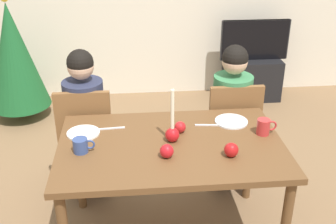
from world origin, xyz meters
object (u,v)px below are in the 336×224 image
(plate_right, at_px, (231,121))
(mug_left, at_px, (81,145))
(christmas_tree, at_px, (14,56))
(mug_right, at_px, (264,127))
(tv_stand, at_px, (251,78))
(apple_near_candle, at_px, (167,151))
(chair_right, at_px, (231,127))
(apple_by_right_mug, at_px, (231,150))
(person_right_child, at_px, (231,119))
(chair_left, at_px, (86,134))
(apple_by_left_plate, at_px, (180,127))
(dining_table, at_px, (171,155))
(tv, at_px, (255,40))
(plate_left, at_px, (83,133))
(person_left_child, at_px, (86,125))
(candle_centerpiece, at_px, (172,131))

(plate_right, distance_m, mug_left, 1.03)
(christmas_tree, height_order, mug_right, christmas_tree)
(tv_stand, relative_size, plate_right, 2.86)
(mug_right, distance_m, apple_near_candle, 0.68)
(christmas_tree, relative_size, mug_right, 10.14)
(tv_stand, height_order, mug_right, mug_right)
(chair_right, distance_m, apple_near_candle, 1.00)
(mug_right, distance_m, apple_by_right_mug, 0.37)
(person_right_child, relative_size, mug_left, 8.89)
(chair_left, relative_size, chair_right, 1.00)
(chair_right, xyz_separation_m, apple_by_left_plate, (-0.47, -0.47, 0.28))
(dining_table, distance_m, tv_stand, 2.63)
(tv_stand, xyz_separation_m, tv, (0.00, 0.00, 0.47))
(chair_left, height_order, apple_by_left_plate, chair_left)
(tv, height_order, christmas_tree, christmas_tree)
(chair_left, height_order, tv, tv)
(plate_right, height_order, mug_right, mug_right)
(mug_left, bearing_deg, dining_table, 5.14)
(plate_left, xyz_separation_m, apple_near_candle, (0.51, -0.33, 0.04))
(chair_left, xyz_separation_m, apple_by_right_mug, (0.92, -0.79, 0.28))
(person_right_child, height_order, christmas_tree, christmas_tree)
(plate_left, distance_m, plate_right, 0.99)
(dining_table, xyz_separation_m, person_left_child, (-0.59, 0.64, -0.10))
(christmas_tree, relative_size, candle_centerpiece, 3.79)
(tv_stand, height_order, christmas_tree, christmas_tree)
(mug_left, bearing_deg, plate_left, 92.26)
(person_right_child, distance_m, apple_by_right_mug, 0.87)
(chair_right, distance_m, tv, 1.83)
(person_left_child, height_order, mug_left, person_left_child)
(dining_table, height_order, chair_left, chair_left)
(chair_left, relative_size, mug_right, 6.90)
(tv, height_order, apple_near_candle, tv)
(mug_right, relative_size, apple_by_right_mug, 1.52)
(christmas_tree, xyz_separation_m, apple_near_candle, (1.38, -2.18, 0.10))
(plate_right, bearing_deg, apple_by_right_mug, -103.52)
(christmas_tree, bearing_deg, apple_near_candle, -57.54)
(christmas_tree, relative_size, apple_near_candle, 15.97)
(apple_near_candle, bearing_deg, plate_left, 147.09)
(apple_near_candle, bearing_deg, apple_by_left_plate, 68.86)
(plate_left, height_order, apple_by_right_mug, apple_by_right_mug)
(plate_right, height_order, apple_by_left_plate, apple_by_left_plate)
(apple_near_candle, bearing_deg, person_left_child, 124.53)
(christmas_tree, height_order, mug_left, christmas_tree)
(person_left_child, height_order, tv, person_left_child)
(person_left_child, height_order, apple_by_left_plate, person_left_child)
(tv, height_order, mug_left, tv)
(tv_stand, distance_m, apple_by_right_mug, 2.68)
(chair_right, relative_size, apple_by_left_plate, 11.94)
(chair_left, height_order, christmas_tree, christmas_tree)
(dining_table, bearing_deg, tv, 62.50)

